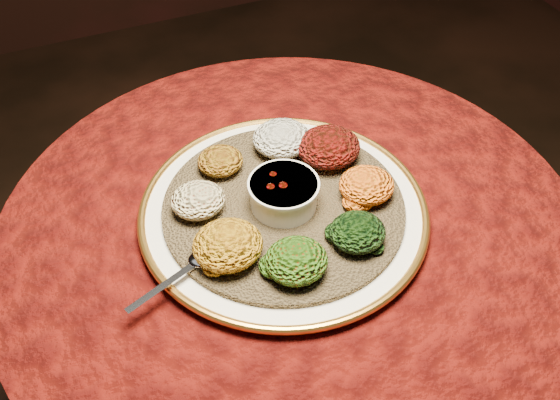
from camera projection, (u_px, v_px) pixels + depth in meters
name	position (u px, v px, depth m)	size (l,w,h in m)	color
table	(290.00, 286.00, 1.14)	(0.96, 0.96, 0.73)	black
platter	(284.00, 211.00, 1.01)	(0.49, 0.49, 0.02)	white
injera	(284.00, 206.00, 1.00)	(0.39, 0.39, 0.01)	brown
stew_bowl	(284.00, 192.00, 0.98)	(0.11, 0.11, 0.05)	silver
spoon	(198.00, 262.00, 0.91)	(0.15, 0.07, 0.01)	silver
portion_ayib	(282.00, 138.00, 1.08)	(0.10, 0.10, 0.05)	beige
portion_kitfo	(329.00, 147.00, 1.06)	(0.11, 0.10, 0.05)	black
portion_tikil	(366.00, 185.00, 1.00)	(0.09, 0.09, 0.04)	#B4820F
portion_gomen	(357.00, 232.00, 0.93)	(0.09, 0.08, 0.04)	black
portion_mixveg	(296.00, 261.00, 0.89)	(0.09, 0.09, 0.04)	maroon
portion_kik	(228.00, 245.00, 0.91)	(0.10, 0.10, 0.05)	#C28511
portion_timatim	(198.00, 200.00, 0.98)	(0.09, 0.08, 0.04)	maroon
portion_shiro	(220.00, 161.00, 1.05)	(0.08, 0.07, 0.04)	#885E10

